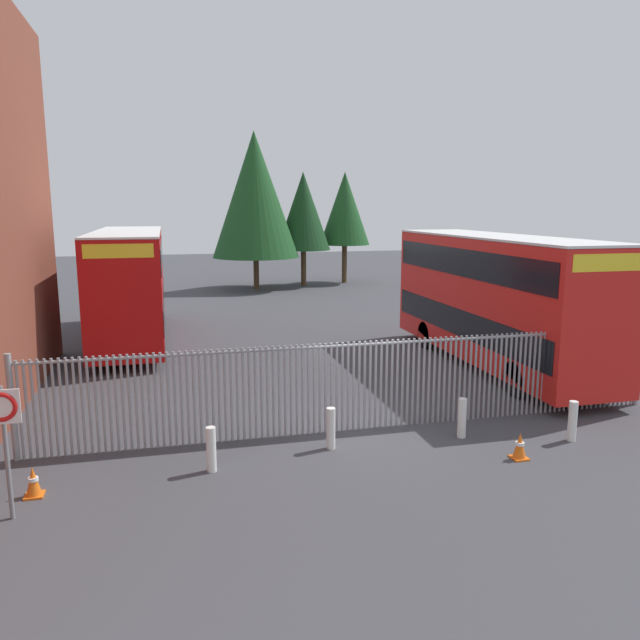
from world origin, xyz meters
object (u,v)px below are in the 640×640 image
at_px(double_decker_bus_behind_fence_left, 130,281).
at_px(traffic_cone_mid_forecourt, 520,446).
at_px(bollard_center_front, 331,428).
at_px(bollard_far_right, 573,421).
at_px(bollard_near_left, 211,449).
at_px(bollard_near_right, 462,418).
at_px(speed_limit_sign_post, 3,422).
at_px(double_decker_bus_near_gate, 495,295).
at_px(traffic_cone_by_gate, 33,482).

distance_m(double_decker_bus_behind_fence_left, traffic_cone_mid_forecourt, 16.95).
bearing_deg(traffic_cone_mid_forecourt, bollard_center_front, 157.96).
height_order(double_decker_bus_behind_fence_left, bollard_center_front, double_decker_bus_behind_fence_left).
bearing_deg(double_decker_bus_behind_fence_left, bollard_center_front, -69.38).
height_order(bollard_far_right, traffic_cone_mid_forecourt, bollard_far_right).
height_order(bollard_near_left, bollard_center_front, same).
distance_m(bollard_near_right, speed_limit_sign_post, 9.62).
xyz_separation_m(bollard_near_right, bollard_far_right, (2.38, -0.82, 0.00)).
relative_size(double_decker_bus_behind_fence_left, traffic_cone_mid_forecourt, 18.32).
height_order(bollard_center_front, speed_limit_sign_post, speed_limit_sign_post).
relative_size(bollard_center_front, bollard_far_right, 1.00).
relative_size(traffic_cone_mid_forecourt, speed_limit_sign_post, 0.25).
distance_m(bollard_near_right, traffic_cone_mid_forecourt, 1.60).
distance_m(double_decker_bus_near_gate, bollard_near_left, 11.94).
height_order(double_decker_bus_behind_fence_left, traffic_cone_mid_forecourt, double_decker_bus_behind_fence_left).
bearing_deg(double_decker_bus_near_gate, traffic_cone_mid_forecourt, -115.23).
relative_size(double_decker_bus_near_gate, bollard_center_front, 11.38).
relative_size(bollard_near_left, bollard_center_front, 1.00).
distance_m(bollard_near_left, bollard_center_front, 2.75).
bearing_deg(bollard_near_left, traffic_cone_by_gate, -174.46).
bearing_deg(double_decker_bus_behind_fence_left, double_decker_bus_near_gate, -30.49).
xyz_separation_m(bollard_near_left, traffic_cone_mid_forecourt, (6.49, -0.97, -0.19)).
xyz_separation_m(bollard_near_left, bollard_far_right, (8.25, -0.32, 0.00)).
bearing_deg(traffic_cone_mid_forecourt, bollard_far_right, 20.20).
distance_m(bollard_near_left, traffic_cone_by_gate, 3.35).
distance_m(bollard_near_left, bollard_near_right, 5.88).
distance_m(double_decker_bus_behind_fence_left, bollard_near_right, 15.36).
height_order(traffic_cone_mid_forecourt, speed_limit_sign_post, speed_limit_sign_post).
relative_size(double_decker_bus_near_gate, bollard_near_right, 11.38).
bearing_deg(speed_limit_sign_post, double_decker_bus_behind_fence_left, 84.65).
xyz_separation_m(double_decker_bus_behind_fence_left, bollard_center_front, (4.85, -12.88, -1.95)).
relative_size(double_decker_bus_near_gate, traffic_cone_mid_forecourt, 18.32).
height_order(bollard_near_right, traffic_cone_mid_forecourt, bollard_near_right).
height_order(double_decker_bus_behind_fence_left, bollard_near_right, double_decker_bus_behind_fence_left).
bearing_deg(bollard_near_left, double_decker_bus_near_gate, 32.54).
bearing_deg(speed_limit_sign_post, traffic_cone_by_gate, 76.71).
bearing_deg(traffic_cone_mid_forecourt, double_decker_bus_behind_fence_left, 120.95).
bearing_deg(double_decker_bus_near_gate, bollard_center_front, -141.48).
distance_m(bollard_center_front, traffic_cone_mid_forecourt, 4.10).
bearing_deg(speed_limit_sign_post, traffic_cone_mid_forecourt, 1.17).
bearing_deg(bollard_far_right, double_decker_bus_near_gate, 75.81).
height_order(traffic_cone_by_gate, traffic_cone_mid_forecourt, same).
distance_m(bollard_far_right, traffic_cone_by_gate, 11.57).
relative_size(double_decker_bus_near_gate, traffic_cone_by_gate, 18.32).
relative_size(bollard_center_front, bollard_near_right, 1.00).
height_order(bollard_near_right, bollard_far_right, same).
bearing_deg(double_decker_bus_near_gate, bollard_near_right, -124.86).
bearing_deg(traffic_cone_by_gate, double_decker_bus_behind_fence_left, 85.15).
relative_size(bollard_near_right, traffic_cone_mid_forecourt, 1.61).
xyz_separation_m(bollard_center_front, traffic_cone_mid_forecourt, (3.80, -1.54, -0.19)).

